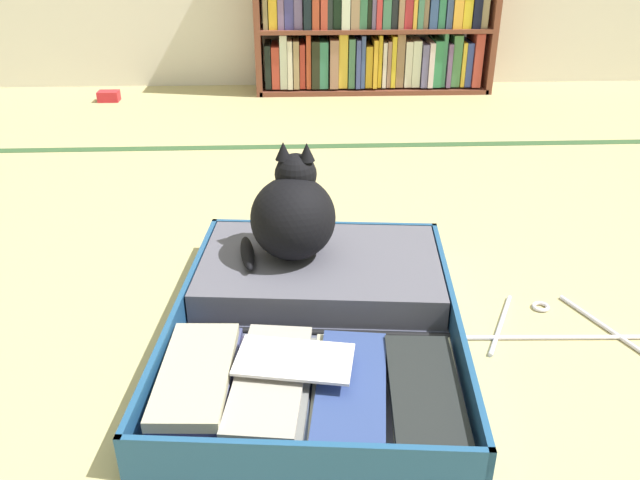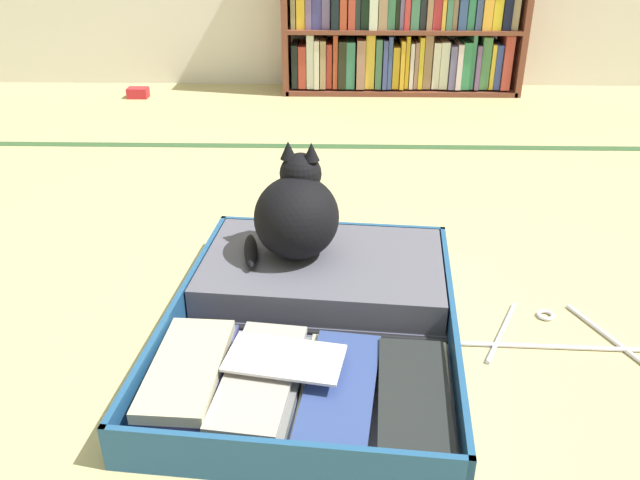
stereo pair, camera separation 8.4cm
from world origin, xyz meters
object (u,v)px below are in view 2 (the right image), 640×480
Objects in this scene: open_suitcase at (314,311)px; small_red_pouch at (138,93)px; black_cat at (297,214)px; clothes_hanger at (555,336)px; bookshelf at (403,1)px.

open_suitcase is 8.66× the size of small_red_pouch.
clothes_hanger is (0.58, -0.21, -0.19)m from black_cat.
open_suitcase reaches higher than clothes_hanger.
open_suitcase is at bearing -75.74° from black_cat.
black_cat is at bearing 104.26° from open_suitcase.
clothes_hanger is (0.53, -0.04, -0.03)m from open_suitcase.
black_cat reaches higher than clothes_hanger.
open_suitcase is at bearing 176.19° from clothes_hanger.
clothes_hanger is at bearing -20.22° from black_cat.
bookshelf is at bearing 6.88° from small_red_pouch.
black_cat reaches higher than small_red_pouch.
black_cat is 2.00m from small_red_pouch.
open_suitcase is 2.18m from small_red_pouch.
bookshelf reaches higher than black_cat.
open_suitcase is 1.90× the size of clothes_hanger.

